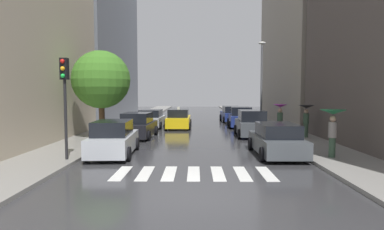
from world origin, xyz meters
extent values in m
cube|color=#323235|center=(0.00, 24.00, -0.02)|extent=(28.00, 72.00, 0.04)
cube|color=gray|center=(-6.50, 24.00, 0.07)|extent=(3.00, 72.00, 0.15)
cube|color=gray|center=(6.50, 24.00, 0.07)|extent=(3.00, 72.00, 0.15)
cube|color=silver|center=(-2.70, 2.80, 0.01)|extent=(0.45, 2.20, 0.01)
cube|color=silver|center=(-1.80, 2.80, 0.01)|extent=(0.45, 2.20, 0.01)
cube|color=silver|center=(-0.90, 2.80, 0.01)|extent=(0.45, 2.20, 0.01)
cube|color=silver|center=(0.00, 2.80, 0.01)|extent=(0.45, 2.20, 0.01)
cube|color=silver|center=(0.90, 2.80, 0.01)|extent=(0.45, 2.20, 0.01)
cube|color=silver|center=(1.80, 2.80, 0.01)|extent=(0.45, 2.20, 0.01)
cube|color=silver|center=(2.70, 2.80, 0.01)|extent=(0.45, 2.20, 0.01)
cube|color=slate|center=(-11.00, 26.89, 10.22)|extent=(6.00, 18.23, 20.44)
cube|color=#9E9384|center=(11.00, 23.03, 11.01)|extent=(6.00, 15.06, 22.03)
cube|color=#B2B7BF|center=(-3.85, 6.29, 0.59)|extent=(2.00, 4.34, 0.83)
cube|color=black|center=(-3.84, 6.08, 1.34)|extent=(1.69, 2.41, 0.68)
cylinder|color=black|center=(-4.82, 7.65, 0.32)|extent=(0.25, 0.65, 0.64)
cylinder|color=black|center=(-3.02, 7.73, 0.32)|extent=(0.25, 0.65, 0.64)
cylinder|color=black|center=(-4.69, 4.84, 0.32)|extent=(0.25, 0.65, 0.64)
cylinder|color=black|center=(-2.89, 4.93, 0.32)|extent=(0.25, 0.65, 0.64)
cube|color=black|center=(-3.76, 12.32, 0.59)|extent=(2.11, 4.28, 0.83)
cube|color=black|center=(-3.77, 12.11, 1.35)|extent=(1.79, 2.38, 0.68)
cylinder|color=black|center=(-4.65, 13.75, 0.32)|extent=(0.25, 0.65, 0.64)
cylinder|color=black|center=(-2.74, 13.66, 0.32)|extent=(0.25, 0.65, 0.64)
cylinder|color=black|center=(-4.78, 10.98, 0.32)|extent=(0.25, 0.65, 0.64)
cylinder|color=black|center=(-2.87, 10.89, 0.32)|extent=(0.25, 0.65, 0.64)
cube|color=#B2B7BF|center=(-3.75, 18.71, 0.55)|extent=(2.13, 4.30, 0.75)
cube|color=black|center=(-3.76, 18.50, 1.24)|extent=(1.81, 2.39, 0.62)
cylinder|color=black|center=(-4.66, 20.14, 0.32)|extent=(0.25, 0.65, 0.64)
cylinder|color=black|center=(-2.72, 20.05, 0.32)|extent=(0.25, 0.65, 0.64)
cylinder|color=black|center=(-4.79, 17.36, 0.32)|extent=(0.25, 0.65, 0.64)
cylinder|color=black|center=(-2.85, 17.27, 0.32)|extent=(0.25, 0.65, 0.64)
cube|color=#474C51|center=(3.95, 6.42, 0.55)|extent=(1.92, 4.55, 0.75)
cube|color=black|center=(3.95, 6.19, 1.24)|extent=(1.68, 2.50, 0.62)
cylinder|color=black|center=(2.99, 7.92, 0.32)|extent=(0.22, 0.64, 0.64)
cylinder|color=black|center=(4.90, 7.92, 0.32)|extent=(0.22, 0.64, 0.64)
cylinder|color=black|center=(3.00, 4.91, 0.32)|extent=(0.22, 0.64, 0.64)
cylinder|color=black|center=(4.90, 4.92, 0.32)|extent=(0.22, 0.64, 0.64)
cube|color=#474C51|center=(3.90, 13.13, 0.62)|extent=(2.01, 4.17, 0.90)
cube|color=black|center=(3.90, 12.93, 1.44)|extent=(1.72, 2.31, 0.73)
cylinder|color=black|center=(3.01, 14.52, 0.32)|extent=(0.24, 0.65, 0.64)
cylinder|color=black|center=(4.89, 14.46, 0.32)|extent=(0.24, 0.65, 0.64)
cylinder|color=black|center=(2.92, 11.80, 0.32)|extent=(0.24, 0.65, 0.64)
cylinder|color=black|center=(4.80, 11.75, 0.32)|extent=(0.24, 0.65, 0.64)
cube|color=navy|center=(3.99, 19.22, 0.62)|extent=(2.13, 4.55, 0.88)
cube|color=black|center=(3.98, 19.00, 1.41)|extent=(1.80, 2.53, 0.72)
cylinder|color=black|center=(3.11, 20.74, 0.32)|extent=(0.25, 0.65, 0.64)
cylinder|color=black|center=(5.01, 20.64, 0.32)|extent=(0.25, 0.65, 0.64)
cylinder|color=black|center=(2.96, 17.80, 0.32)|extent=(0.25, 0.65, 0.64)
cylinder|color=black|center=(4.87, 17.70, 0.32)|extent=(0.25, 0.65, 0.64)
cube|color=navy|center=(3.74, 24.42, 0.57)|extent=(1.92, 4.80, 0.79)
cube|color=black|center=(3.75, 24.18, 1.29)|extent=(1.65, 2.65, 0.65)
cylinder|color=black|center=(2.80, 25.96, 0.32)|extent=(0.24, 0.65, 0.64)
cylinder|color=black|center=(4.60, 26.01, 0.32)|extent=(0.24, 0.65, 0.64)
cylinder|color=black|center=(2.88, 22.83, 0.32)|extent=(0.24, 0.65, 0.64)
cylinder|color=black|center=(4.68, 22.88, 0.32)|extent=(0.24, 0.65, 0.64)
cube|color=yellow|center=(-1.36, 18.12, 0.57)|extent=(1.90, 4.56, 0.80)
cube|color=black|center=(-1.36, 17.90, 1.30)|extent=(1.66, 2.51, 0.65)
cube|color=#F2EDCC|center=(-1.36, 17.90, 1.72)|extent=(0.20, 0.36, 0.18)
cylinder|color=black|center=(-2.27, 19.63, 0.32)|extent=(0.23, 0.64, 0.64)
cylinder|color=black|center=(-0.42, 19.61, 0.32)|extent=(0.23, 0.64, 0.64)
cylinder|color=black|center=(-2.30, 16.64, 0.32)|extent=(0.23, 0.64, 0.64)
cylinder|color=black|center=(-0.45, 16.62, 0.32)|extent=(0.23, 0.64, 0.64)
cylinder|color=#38513D|center=(7.12, 11.59, 0.58)|extent=(0.28, 0.28, 0.85)
cylinder|color=#38513D|center=(7.12, 11.59, 1.34)|extent=(0.36, 0.36, 0.68)
sphere|color=tan|center=(7.12, 11.59, 1.81)|extent=(0.27, 0.27, 0.27)
cone|color=black|center=(7.12, 11.59, 2.11)|extent=(1.01, 1.01, 0.20)
cylinder|color=#333338|center=(7.12, 11.59, 1.72)|extent=(0.02, 0.02, 0.77)
cylinder|color=#38513D|center=(5.52, 11.80, 0.59)|extent=(0.28, 0.28, 0.87)
cylinder|color=#38513D|center=(5.52, 11.80, 1.37)|extent=(0.36, 0.36, 0.69)
sphere|color=tan|center=(5.52, 11.80, 1.85)|extent=(0.27, 0.27, 0.27)
cone|color=#8C1E8C|center=(5.52, 11.80, 2.15)|extent=(0.91, 0.91, 0.20)
cylinder|color=#333338|center=(5.52, 11.80, 1.76)|extent=(0.02, 0.02, 0.78)
cylinder|color=#38513D|center=(6.10, 5.18, 0.59)|extent=(0.28, 0.28, 0.87)
cylinder|color=gray|center=(6.10, 5.18, 1.37)|extent=(0.36, 0.36, 0.69)
sphere|color=tan|center=(6.10, 5.18, 1.85)|extent=(0.27, 0.27, 0.27)
cone|color=#19723F|center=(6.10, 5.18, 2.15)|extent=(1.11, 1.11, 0.20)
cylinder|color=#333338|center=(6.10, 5.18, 1.76)|extent=(0.02, 0.02, 0.78)
cylinder|color=#513823|center=(-5.89, 11.36, 1.21)|extent=(0.36, 0.36, 2.13)
sphere|color=#3C7323|center=(-5.89, 11.36, 3.82)|extent=(3.64, 3.64, 3.64)
cylinder|color=black|center=(-5.45, 4.59, 1.85)|extent=(0.12, 0.12, 3.40)
cube|color=black|center=(-5.45, 4.59, 4.00)|extent=(0.30, 0.30, 0.90)
sphere|color=red|center=(-5.45, 4.41, 4.30)|extent=(0.18, 0.18, 0.18)
sphere|color=#F2A519|center=(-5.45, 4.41, 4.00)|extent=(0.18, 0.18, 0.18)
sphere|color=green|center=(-5.45, 4.41, 3.70)|extent=(0.18, 0.18, 0.18)
cylinder|color=#595B60|center=(5.55, 18.02, 3.54)|extent=(0.16, 0.16, 6.79)
ellipsoid|color=beige|center=(5.55, 18.02, 7.09)|extent=(0.60, 0.28, 0.24)
camera|label=1|loc=(0.07, -8.99, 3.00)|focal=30.19mm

